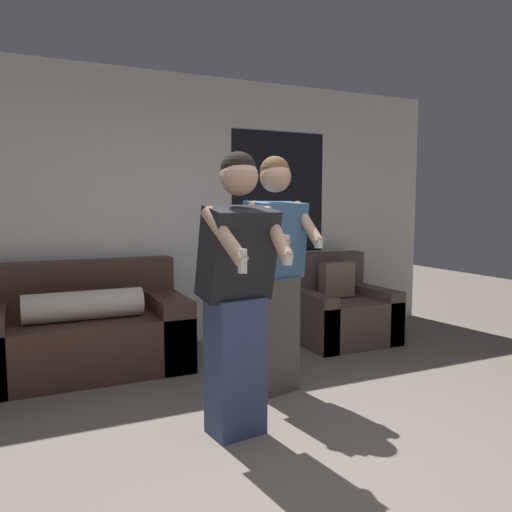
{
  "coord_description": "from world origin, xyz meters",
  "views": [
    {
      "loc": [
        -1.35,
        -2.07,
        1.41
      ],
      "look_at": [
        0.05,
        0.96,
        1.07
      ],
      "focal_mm": 35.0,
      "sensor_mm": 36.0,
      "label": 1
    }
  ],
  "objects_px": {
    "person_left": "(237,294)",
    "armchair": "(337,311)",
    "couch": "(83,333)",
    "person_right": "(274,274)"
  },
  "relations": [
    {
      "from": "person_left",
      "to": "person_right",
      "type": "distance_m",
      "value": 0.77
    },
    {
      "from": "armchair",
      "to": "person_left",
      "type": "relative_size",
      "value": 0.56
    },
    {
      "from": "couch",
      "to": "person_left",
      "type": "distance_m",
      "value": 1.9
    },
    {
      "from": "armchair",
      "to": "person_left",
      "type": "bearing_deg",
      "value": -138.69
    },
    {
      "from": "armchair",
      "to": "couch",
      "type": "bearing_deg",
      "value": 178.03
    },
    {
      "from": "armchair",
      "to": "person_right",
      "type": "relative_size",
      "value": 0.54
    },
    {
      "from": "person_right",
      "to": "armchair",
      "type": "bearing_deg",
      "value": 38.98
    },
    {
      "from": "couch",
      "to": "person_left",
      "type": "bearing_deg",
      "value": -66.34
    },
    {
      "from": "person_left",
      "to": "armchair",
      "type": "bearing_deg",
      "value": 41.31
    },
    {
      "from": "couch",
      "to": "person_right",
      "type": "height_order",
      "value": "person_right"
    }
  ]
}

